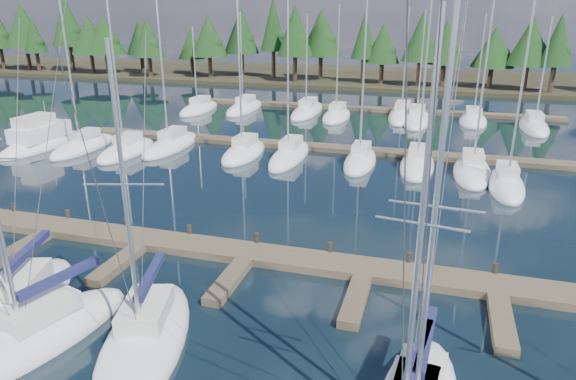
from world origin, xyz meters
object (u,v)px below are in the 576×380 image
(main_dock, at_px, (246,259))
(front_sailboat_1, at_px, (20,307))
(front_sailboat_3, at_px, (145,339))
(front_sailboat_2, at_px, (35,338))
(motor_yacht_left, at_px, (41,141))

(main_dock, xyz_separation_m, front_sailboat_1, (-7.60, -7.03, 0.07))
(front_sailboat_3, bearing_deg, front_sailboat_1, 175.87)
(front_sailboat_1, relative_size, front_sailboat_2, 0.83)
(front_sailboat_3, bearing_deg, main_dock, 80.21)
(main_dock, xyz_separation_m, motor_yacht_left, (-26.43, 16.12, 0.34))
(front_sailboat_3, bearing_deg, front_sailboat_2, -164.46)
(main_dock, relative_size, front_sailboat_2, 2.88)
(main_dock, height_order, front_sailboat_3, front_sailboat_3)
(main_dock, bearing_deg, front_sailboat_2, -122.11)
(front_sailboat_1, bearing_deg, front_sailboat_2, -36.35)
(front_sailboat_1, xyz_separation_m, front_sailboat_3, (6.31, -0.46, 0.00))
(front_sailboat_1, bearing_deg, motor_yacht_left, 129.11)
(motor_yacht_left, bearing_deg, main_dock, -31.38)
(main_dock, xyz_separation_m, front_sailboat_3, (-1.29, -7.49, 0.07))
(front_sailboat_2, bearing_deg, front_sailboat_3, 15.54)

